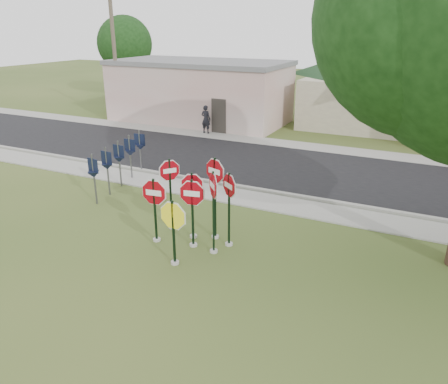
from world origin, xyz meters
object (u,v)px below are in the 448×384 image
at_px(stop_sign_center, 192,204).
at_px(utility_pole_near, 114,49).
at_px(stop_sign_yellow, 173,225).
at_px(pedestrian, 206,119).
at_px(stop_sign_left, 155,202).

height_order(stop_sign_center, utility_pole_near, utility_pole_near).
xyz_separation_m(stop_sign_center, utility_pole_near, (-14.07, 14.06, 3.56)).
relative_size(stop_sign_yellow, utility_pole_near, 0.22).
relative_size(stop_sign_yellow, pedestrian, 1.19).
xyz_separation_m(stop_sign_center, stop_sign_left, (-1.23, -0.20, -0.07)).
relative_size(utility_pole_near, pedestrian, 5.40).
bearing_deg(pedestrian, stop_sign_left, 115.23).
relative_size(stop_sign_center, pedestrian, 1.32).
bearing_deg(stop_sign_yellow, pedestrian, 115.04).
bearing_deg(utility_pole_near, pedestrian, -4.78).
bearing_deg(stop_sign_left, stop_sign_yellow, -37.04).
bearing_deg(utility_pole_near, stop_sign_left, -48.01).
distance_m(stop_sign_center, pedestrian, 15.07).
bearing_deg(utility_pole_near, stop_sign_yellow, -47.16).
xyz_separation_m(stop_sign_left, utility_pole_near, (-12.84, 14.27, 3.63)).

